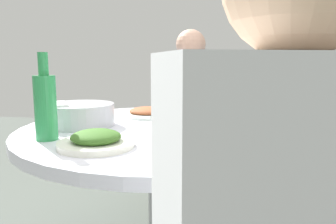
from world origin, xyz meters
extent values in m
cylinder|color=#99999E|center=(0.00, 0.00, 0.37)|extent=(0.14, 0.14, 0.67)
cylinder|color=white|center=(0.00, 0.00, 0.72)|extent=(1.15, 1.15, 0.04)
cylinder|color=#B2B5BA|center=(-0.35, -0.02, 0.79)|extent=(0.28, 0.28, 0.09)
ellipsoid|color=white|center=(-0.35, -0.02, 0.79)|extent=(0.23, 0.23, 0.10)
cube|color=white|center=(-0.42, -0.06, 0.84)|extent=(0.13, 0.16, 0.01)
cylinder|color=white|center=(0.40, 0.01, 0.78)|extent=(0.24, 0.24, 0.07)
cylinder|color=black|center=(0.40, 0.01, 0.77)|extent=(0.21, 0.21, 0.05)
cylinder|color=silver|center=(0.40, 0.01, 0.80)|extent=(0.05, 0.26, 0.01)
cylinder|color=white|center=(-0.16, -0.33, 0.75)|extent=(0.24, 0.24, 0.02)
ellipsoid|color=#376422|center=(-0.16, -0.33, 0.77)|extent=(0.16, 0.16, 0.05)
cylinder|color=white|center=(-0.12, 0.24, 0.75)|extent=(0.23, 0.23, 0.02)
ellipsoid|color=#9F5230|center=(-0.12, 0.24, 0.77)|extent=(0.18, 0.18, 0.04)
cylinder|color=white|center=(0.21, -0.37, 0.75)|extent=(0.21, 0.21, 0.02)
ellipsoid|color=#AE682E|center=(0.21, -0.37, 0.76)|extent=(0.14, 0.14, 0.03)
cylinder|color=#2C914D|center=(-0.36, -0.27, 0.85)|extent=(0.07, 0.07, 0.22)
cylinder|color=#2C914D|center=(-0.36, -0.27, 1.00)|extent=(0.03, 0.03, 0.08)
cylinder|color=#C64A4A|center=(-0.01, 0.42, 0.77)|extent=(0.07, 0.07, 0.05)
cylinder|color=white|center=(0.41, -0.29, 0.77)|extent=(0.07, 0.07, 0.06)
cylinder|color=brown|center=(0.02, 0.87, 0.22)|extent=(0.32, 0.32, 0.44)
cube|color=#2D333D|center=(0.02, 0.87, 0.50)|extent=(0.33, 0.35, 0.12)
cube|color=slate|center=(0.02, 0.87, 0.79)|extent=(0.34, 0.21, 0.46)
sphere|color=tan|center=(0.02, 0.87, 1.10)|extent=(0.19, 0.19, 0.19)
cube|color=silver|center=(0.31, -0.84, 0.79)|extent=(0.39, 0.31, 0.46)
camera|label=1|loc=(0.22, -1.29, 1.01)|focal=35.59mm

